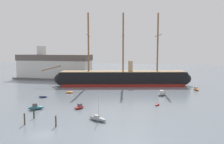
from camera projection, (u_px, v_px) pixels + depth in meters
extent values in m
plane|color=slate|center=(43.00, 135.00, 38.18)|extent=(400.00, 400.00, 0.00)
cube|color=maroon|center=(123.00, 84.00, 90.81)|extent=(48.06, 19.29, 1.25)
cube|color=black|center=(123.00, 77.00, 90.54)|extent=(50.06, 20.09, 4.45)
ellipsoid|color=black|center=(66.00, 79.00, 90.23)|extent=(10.40, 8.81, 5.69)
ellipsoid|color=black|center=(180.00, 79.00, 90.96)|extent=(10.40, 8.81, 5.69)
cube|color=#9E7F5B|center=(123.00, 71.00, 90.31)|extent=(48.94, 19.26, 0.27)
cylinder|color=brown|center=(88.00, 43.00, 88.99)|extent=(0.62, 0.62, 23.13)
cylinder|color=brown|center=(88.00, 35.00, 88.72)|extent=(3.33, 11.61, 0.25)
cylinder|color=brown|center=(123.00, 43.00, 89.21)|extent=(0.62, 0.62, 23.13)
cylinder|color=brown|center=(123.00, 35.00, 88.94)|extent=(3.33, 11.61, 0.25)
cylinder|color=brown|center=(158.00, 43.00, 89.43)|extent=(0.62, 0.62, 23.13)
cylinder|color=brown|center=(158.00, 36.00, 89.16)|extent=(3.33, 11.61, 0.25)
cylinder|color=brown|center=(51.00, 68.00, 89.72)|extent=(7.72, 2.47, 2.37)
cylinder|color=tan|center=(131.00, 66.00, 90.16)|extent=(1.78, 1.78, 4.45)
ellipsoid|color=#236670|center=(36.00, 108.00, 54.59)|extent=(3.85, 3.35, 0.85)
cube|color=#4C4C51|center=(35.00, 105.00, 54.44)|extent=(1.48, 1.45, 0.85)
ellipsoid|color=gray|center=(98.00, 119.00, 45.83)|extent=(4.61, 3.09, 0.85)
cube|color=#B2ADA3|center=(97.00, 116.00, 45.92)|extent=(1.32, 1.14, 0.45)
cylinder|color=silver|center=(98.00, 105.00, 45.42)|extent=(0.11, 0.11, 5.13)
ellipsoid|color=#B22D28|center=(79.00, 107.00, 55.32)|extent=(2.36, 3.20, 0.69)
cube|color=#4C4C51|center=(80.00, 105.00, 55.43)|extent=(1.11, 1.16, 0.69)
ellipsoid|color=#1E284C|center=(43.00, 97.00, 68.19)|extent=(2.72, 2.47, 0.61)
cube|color=#B2ADA3|center=(43.00, 96.00, 68.17)|extent=(0.77, 0.90, 0.09)
ellipsoid|color=#B22D28|center=(157.00, 105.00, 58.54)|extent=(1.53, 2.10, 0.45)
cube|color=#4C4C51|center=(157.00, 104.00, 58.53)|extent=(0.72, 0.44, 0.07)
ellipsoid|color=orange|center=(69.00, 92.00, 75.19)|extent=(2.79, 2.01, 0.61)
cube|color=#4C4C51|center=(69.00, 92.00, 75.16)|extent=(0.58, 0.97, 0.09)
ellipsoid|color=gray|center=(162.00, 94.00, 71.36)|extent=(3.15, 4.40, 0.95)
cube|color=beige|center=(162.00, 92.00, 71.06)|extent=(1.50, 1.57, 0.95)
ellipsoid|color=orange|center=(59.00, 81.00, 100.05)|extent=(5.09, 3.70, 1.10)
cube|color=#4C4C51|center=(58.00, 79.00, 100.16)|extent=(1.83, 1.75, 1.10)
ellipsoid|color=orange|center=(196.00, 89.00, 80.56)|extent=(2.36, 3.23, 0.70)
cube|color=#B2ADA3|center=(196.00, 88.00, 80.71)|extent=(1.11, 1.16, 0.70)
ellipsoid|color=#236670|center=(128.00, 82.00, 98.29)|extent=(5.02, 3.17, 1.09)
cube|color=#4C4C51|center=(129.00, 80.00, 98.22)|extent=(1.72, 1.61, 1.09)
cylinder|color=#4C3D2D|center=(25.00, 119.00, 43.36)|extent=(0.29, 0.29, 2.22)
cylinder|color=#382B1E|center=(34.00, 114.00, 47.34)|extent=(0.28, 0.28, 1.93)
cylinder|color=#4C3D2D|center=(56.00, 121.00, 42.29)|extent=(0.28, 0.28, 2.10)
cube|color=#565659|center=(55.00, 78.00, 112.77)|extent=(39.64, 12.28, 0.80)
cube|color=silver|center=(54.00, 69.00, 112.33)|extent=(36.04, 10.23, 8.41)
cube|color=#5B514C|center=(54.00, 58.00, 111.79)|extent=(36.76, 10.44, 2.87)
cube|color=silver|center=(41.00, 50.00, 113.11)|extent=(3.20, 3.20, 4.25)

